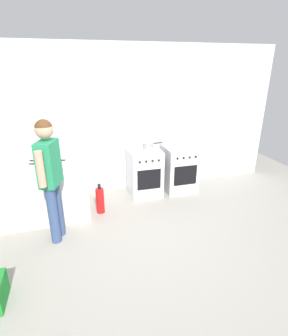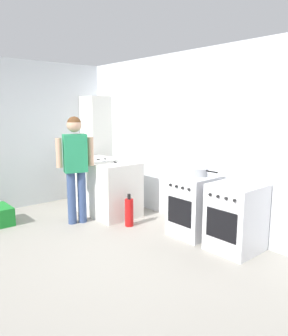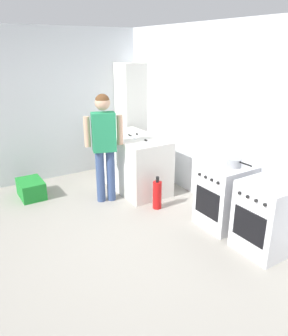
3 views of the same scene
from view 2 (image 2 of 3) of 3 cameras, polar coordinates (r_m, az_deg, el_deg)
The scene contains 13 objects.
ground_plane at distance 4.11m, azimuth -10.44°, elevation -15.25°, with size 8.00×8.00×0.00m, color gray.
back_wall at distance 5.00m, azimuth 8.75°, elevation 4.88°, with size 6.00×0.10×2.60m, color silver.
side_wall_left at distance 6.26m, azimuth -19.84°, elevation 5.46°, with size 0.10×3.10×2.60m, color silver.
counter_unit at distance 5.65m, azimuth -7.05°, elevation -3.21°, with size 1.30×0.70×0.90m, color silver.
oven_left at distance 4.66m, azimuth 8.75°, elevation -6.47°, with size 0.55×0.62×0.85m.
oven_right at distance 4.28m, azimuth 15.72°, elevation -8.29°, with size 0.57×0.62×0.85m.
pot at distance 4.52m, azimuth 9.92°, elevation -0.78°, with size 0.37×0.19×0.11m.
knife_chef at distance 5.54m, azimuth -7.54°, elevation 1.31°, with size 0.31×0.08×0.01m.
knife_utility at distance 5.64m, azimuth -6.75°, elevation 1.49°, with size 0.23×0.15×0.01m.
knife_carving at distance 5.23m, azimuth -4.70°, elevation 0.83°, with size 0.32×0.13×0.01m.
person at distance 5.07m, azimuth -11.86°, elevation 1.30°, with size 0.29×0.55×1.65m.
fire_extinguisher at distance 5.01m, azimuth -2.61°, elevation -7.68°, with size 0.13×0.13×0.50m.
larder_cabinet at distance 6.60m, azimuth -8.30°, elevation 3.56°, with size 0.48×0.44×2.00m, color silver.
Camera 2 is at (3.23, -1.84, 1.76)m, focal length 35.00 mm.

